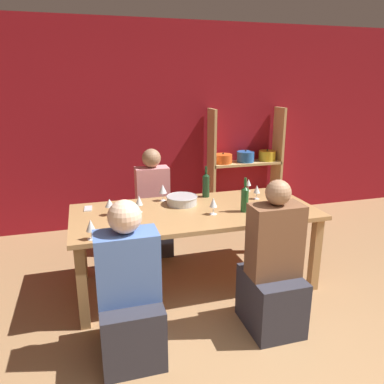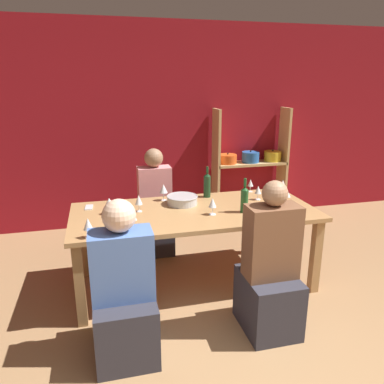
{
  "view_description": "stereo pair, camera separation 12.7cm",
  "coord_description": "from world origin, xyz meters",
  "px_view_note": "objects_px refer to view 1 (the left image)",
  "views": [
    {
      "loc": [
        -1.04,
        -1.21,
        1.94
      ],
      "look_at": [
        -0.08,
        2.09,
        0.92
      ],
      "focal_mm": 35.0,
      "sensor_mm": 36.0,
      "label": 1
    },
    {
      "loc": [
        -0.92,
        -1.24,
        1.94
      ],
      "look_at": [
        -0.08,
        2.09,
        0.92
      ],
      "focal_mm": 35.0,
      "sensor_mm": 36.0,
      "label": 2
    }
  ],
  "objects_px": {
    "wine_bottle_green": "(206,184)",
    "wine_glass_red_d": "(163,189)",
    "dining_table": "(195,218)",
    "wine_bottle_dark": "(245,198)",
    "wine_glass_red_b": "(135,217)",
    "wine_glass_white_a": "(257,190)",
    "wine_glass_red_c": "(259,206)",
    "mixing_bowl": "(182,200)",
    "wine_glass_empty_c": "(213,203)",
    "wine_glass_red_a": "(286,193)",
    "person_near_b": "(273,276)",
    "wine_glass_white_c": "(248,183)",
    "wine_glass_empty_b": "(91,226)",
    "wine_glass_red_e": "(130,223)",
    "shelf_unit": "(245,176)",
    "wine_glass_empty_a": "(109,203)",
    "person_near_a": "(129,301)",
    "wine_glass_white_d": "(139,201)",
    "cell_phone": "(88,209)",
    "person_far_a": "(153,214)",
    "wine_glass_white_b": "(280,183)"
  },
  "relations": [
    {
      "from": "wine_bottle_green",
      "to": "wine_glass_red_d",
      "type": "relative_size",
      "value": 1.91
    },
    {
      "from": "wine_glass_red_d",
      "to": "dining_table",
      "type": "bearing_deg",
      "value": -57.93
    },
    {
      "from": "wine_bottle_dark",
      "to": "wine_glass_red_b",
      "type": "height_order",
      "value": "wine_bottle_dark"
    },
    {
      "from": "wine_glass_white_a",
      "to": "wine_glass_red_c",
      "type": "xyz_separation_m",
      "value": [
        -0.23,
        -0.5,
        0.01
      ]
    },
    {
      "from": "mixing_bowl",
      "to": "wine_glass_empty_c",
      "type": "xyz_separation_m",
      "value": [
        0.2,
        -0.36,
        0.06
      ]
    },
    {
      "from": "wine_bottle_green",
      "to": "wine_glass_red_a",
      "type": "height_order",
      "value": "wine_bottle_green"
    },
    {
      "from": "wine_bottle_dark",
      "to": "wine_glass_red_c",
      "type": "bearing_deg",
      "value": -73.37
    },
    {
      "from": "mixing_bowl",
      "to": "person_near_b",
      "type": "height_order",
      "value": "person_near_b"
    },
    {
      "from": "mixing_bowl",
      "to": "wine_glass_white_c",
      "type": "distance_m",
      "value": 0.86
    },
    {
      "from": "wine_glass_white_c",
      "to": "wine_glass_empty_b",
      "type": "relative_size",
      "value": 0.86
    },
    {
      "from": "mixing_bowl",
      "to": "wine_glass_white_a",
      "type": "xyz_separation_m",
      "value": [
        0.78,
        -0.05,
        0.05
      ]
    },
    {
      "from": "wine_glass_red_a",
      "to": "wine_glass_red_c",
      "type": "distance_m",
      "value": 0.56
    },
    {
      "from": "wine_glass_white_a",
      "to": "wine_glass_red_e",
      "type": "distance_m",
      "value": 1.49
    },
    {
      "from": "shelf_unit",
      "to": "wine_glass_red_c",
      "type": "xyz_separation_m",
      "value": [
        -0.77,
        -1.99,
        0.26
      ]
    },
    {
      "from": "wine_glass_empty_a",
      "to": "wine_glass_red_c",
      "type": "distance_m",
      "value": 1.34
    },
    {
      "from": "wine_glass_red_a",
      "to": "person_near_a",
      "type": "distance_m",
      "value": 1.92
    },
    {
      "from": "wine_glass_white_d",
      "to": "cell_phone",
      "type": "height_order",
      "value": "wine_glass_white_d"
    },
    {
      "from": "mixing_bowl",
      "to": "wine_glass_red_d",
      "type": "relative_size",
      "value": 1.8
    },
    {
      "from": "wine_glass_red_d",
      "to": "person_near_b",
      "type": "relative_size",
      "value": 0.14
    },
    {
      "from": "wine_glass_empty_a",
      "to": "wine_glass_red_e",
      "type": "xyz_separation_m",
      "value": [
        0.12,
        -0.51,
        -0.02
      ]
    },
    {
      "from": "shelf_unit",
      "to": "wine_glass_empty_c",
      "type": "distance_m",
      "value": 2.14
    },
    {
      "from": "person_near_b",
      "to": "person_near_a",
      "type": "bearing_deg",
      "value": -179.64
    },
    {
      "from": "mixing_bowl",
      "to": "wine_glass_empty_b",
      "type": "xyz_separation_m",
      "value": [
        -0.89,
        -0.64,
        0.07
      ]
    },
    {
      "from": "person_far_a",
      "to": "person_near_b",
      "type": "xyz_separation_m",
      "value": [
        0.65,
        -1.67,
        -0.0
      ]
    },
    {
      "from": "person_far_a",
      "to": "wine_bottle_green",
      "type": "bearing_deg",
      "value": 136.52
    },
    {
      "from": "wine_glass_empty_a",
      "to": "wine_glass_empty_b",
      "type": "xyz_separation_m",
      "value": [
        -0.18,
        -0.51,
        -0.0
      ]
    },
    {
      "from": "person_near_a",
      "to": "person_far_a",
      "type": "bearing_deg",
      "value": 73.85
    },
    {
      "from": "wine_glass_red_b",
      "to": "cell_phone",
      "type": "bearing_deg",
      "value": 119.4
    },
    {
      "from": "wine_glass_red_d",
      "to": "wine_glass_red_e",
      "type": "height_order",
      "value": "wine_glass_red_d"
    },
    {
      "from": "shelf_unit",
      "to": "wine_glass_empty_a",
      "type": "bearing_deg",
      "value": -142.53
    },
    {
      "from": "wine_bottle_green",
      "to": "wine_glass_red_e",
      "type": "distance_m",
      "value": 1.2
    },
    {
      "from": "wine_bottle_green",
      "to": "wine_glass_empty_c",
      "type": "xyz_separation_m",
      "value": [
        -0.11,
        -0.54,
        -0.02
      ]
    },
    {
      "from": "wine_glass_red_e",
      "to": "person_near_b",
      "type": "bearing_deg",
      "value": -21.13
    },
    {
      "from": "wine_bottle_dark",
      "to": "wine_glass_empty_a",
      "type": "height_order",
      "value": "wine_bottle_dark"
    },
    {
      "from": "shelf_unit",
      "to": "wine_glass_white_b",
      "type": "xyz_separation_m",
      "value": [
        -0.2,
        -1.36,
        0.26
      ]
    },
    {
      "from": "wine_glass_red_c",
      "to": "wine_glass_empty_b",
      "type": "xyz_separation_m",
      "value": [
        -1.45,
        -0.08,
        0.0
      ]
    },
    {
      "from": "shelf_unit",
      "to": "wine_glass_white_b",
      "type": "distance_m",
      "value": 1.4
    },
    {
      "from": "wine_glass_empty_c",
      "to": "person_far_a",
      "type": "distance_m",
      "value": 1.15
    },
    {
      "from": "wine_glass_white_d",
      "to": "wine_glass_red_c",
      "type": "height_order",
      "value": "wine_glass_white_d"
    },
    {
      "from": "wine_glass_red_b",
      "to": "wine_glass_red_c",
      "type": "xyz_separation_m",
      "value": [
        1.09,
        -0.02,
        0.0
      ]
    },
    {
      "from": "wine_glass_white_c",
      "to": "wine_glass_red_c",
      "type": "height_order",
      "value": "wine_glass_red_c"
    },
    {
      "from": "wine_glass_white_a",
      "to": "wine_glass_empty_b",
      "type": "distance_m",
      "value": 1.77
    },
    {
      "from": "cell_phone",
      "to": "person_near_b",
      "type": "relative_size",
      "value": 0.12
    },
    {
      "from": "wine_glass_empty_b",
      "to": "person_near_b",
      "type": "relative_size",
      "value": 0.13
    },
    {
      "from": "wine_bottle_dark",
      "to": "cell_phone",
      "type": "height_order",
      "value": "wine_bottle_dark"
    },
    {
      "from": "wine_bottle_dark",
      "to": "wine_glass_red_d",
      "type": "bearing_deg",
      "value": 141.12
    },
    {
      "from": "shelf_unit",
      "to": "wine_glass_white_a",
      "type": "distance_m",
      "value": 1.6
    },
    {
      "from": "person_near_a",
      "to": "wine_bottle_dark",
      "type": "bearing_deg",
      "value": 29.87
    },
    {
      "from": "wine_glass_white_b",
      "to": "wine_glass_red_b",
      "type": "relative_size",
      "value": 1.04
    },
    {
      "from": "dining_table",
      "to": "wine_glass_red_a",
      "type": "bearing_deg",
      "value": -1.13
    }
  ]
}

